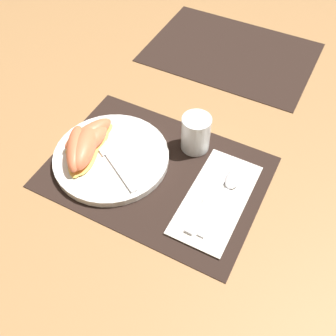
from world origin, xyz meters
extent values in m
plane|color=#A37547|center=(0.00, 0.00, 0.00)|extent=(3.00, 3.00, 0.00)
cube|color=black|center=(0.00, 0.00, 0.00)|extent=(0.47, 0.33, 0.00)
cube|color=black|center=(-0.02, 0.49, 0.00)|extent=(0.47, 0.33, 0.00)
cylinder|color=white|center=(-0.10, -0.02, 0.01)|extent=(0.26, 0.26, 0.02)
cylinder|color=silver|center=(0.04, 0.11, 0.05)|extent=(0.07, 0.07, 0.09)
cylinder|color=yellow|center=(0.04, 0.11, 0.02)|extent=(0.05, 0.05, 0.04)
cube|color=white|center=(0.15, -0.01, 0.01)|extent=(0.12, 0.24, 0.00)
cube|color=silver|center=(0.13, -0.07, 0.01)|extent=(0.02, 0.08, 0.01)
cube|color=silver|center=(0.14, 0.04, 0.01)|extent=(0.02, 0.13, 0.01)
cube|color=silver|center=(0.16, -0.04, 0.01)|extent=(0.02, 0.13, 0.01)
ellipsoid|color=silver|center=(0.16, 0.06, 0.01)|extent=(0.04, 0.07, 0.01)
cube|color=silver|center=(-0.06, -0.05, 0.02)|extent=(0.11, 0.07, 0.00)
cube|color=silver|center=(-0.14, 0.00, 0.02)|extent=(0.08, 0.06, 0.00)
ellipsoid|color=#F7C656|center=(-0.17, 0.00, 0.02)|extent=(0.08, 0.14, 0.01)
ellipsoid|color=#F2754C|center=(-0.17, 0.00, 0.04)|extent=(0.08, 0.13, 0.04)
ellipsoid|color=#F7C656|center=(-0.16, -0.02, 0.02)|extent=(0.07, 0.12, 0.01)
ellipsoid|color=#F2754C|center=(-0.16, -0.02, 0.04)|extent=(0.06, 0.11, 0.04)
ellipsoid|color=#F7C656|center=(-0.17, -0.05, 0.02)|extent=(0.10, 0.14, 0.01)
ellipsoid|color=#F2754C|center=(-0.17, -0.05, 0.04)|extent=(0.10, 0.13, 0.05)
ellipsoid|color=#F7C656|center=(-0.15, -0.04, 0.02)|extent=(0.09, 0.14, 0.01)
ellipsoid|color=#F2754C|center=(-0.15, -0.04, 0.04)|extent=(0.09, 0.13, 0.05)
camera|label=1|loc=(0.27, -0.46, 0.68)|focal=42.00mm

